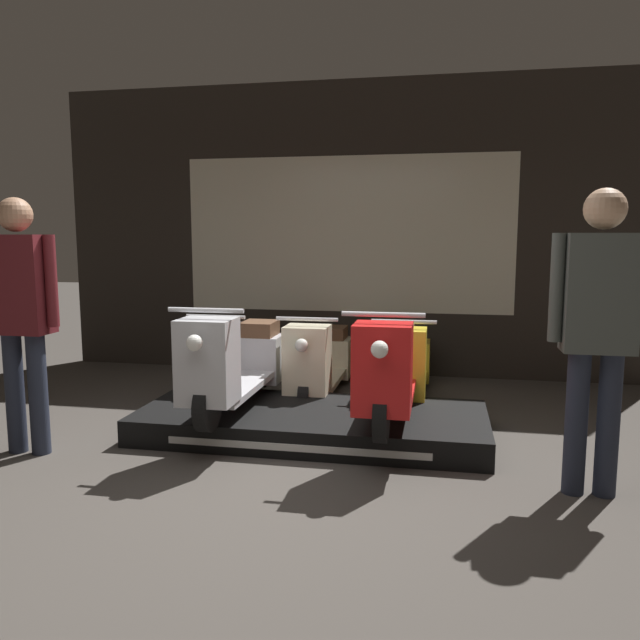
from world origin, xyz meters
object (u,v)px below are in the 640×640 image
object	(u,v)px
scooter_display_right	(390,369)
scooter_backrow_0	(239,358)
scooter_backrow_2	(407,365)
scooter_backrow_1	(321,361)
scooter_display_left	(237,363)
person_left_browsing	(21,305)
person_right_browsing	(598,318)

from	to	relation	value
scooter_display_right	scooter_backrow_0	bearing A→B (deg)	143.60
scooter_backrow_0	scooter_backrow_2	world-z (taller)	same
scooter_backrow_1	scooter_display_left	bearing A→B (deg)	-111.19
scooter_display_right	scooter_backrow_1	distance (m)	1.39
scooter_display_right	scooter_backrow_0	world-z (taller)	scooter_display_right
person_left_browsing	scooter_backrow_0	bearing A→B (deg)	63.81
scooter_backrow_0	person_right_browsing	distance (m)	3.49
scooter_display_left	scooter_backrow_0	size ratio (longest dim) A/B	1.00
scooter_backrow_0	scooter_backrow_2	xyz separation A→B (m)	(1.63, 0.00, 0.00)
scooter_display_left	scooter_display_right	bearing A→B (deg)	0.00
scooter_backrow_2	person_right_browsing	xyz separation A→B (m)	(1.20, -1.91, 0.72)
scooter_display_left	person_left_browsing	bearing A→B (deg)	-149.93
scooter_display_right	person_right_browsing	xyz separation A→B (m)	(1.26, -0.76, 0.52)
scooter_display_left	scooter_backrow_0	distance (m)	1.23
scooter_backrow_0	person_right_browsing	xyz separation A→B (m)	(2.83, -1.91, 0.72)
scooter_backrow_1	person_right_browsing	distance (m)	2.87
scooter_backrow_2	person_right_browsing	distance (m)	2.37
scooter_backrow_1	scooter_backrow_2	size ratio (longest dim) A/B	1.00
scooter_display_left	scooter_backrow_2	bearing A→B (deg)	42.43
scooter_display_right	person_left_browsing	world-z (taller)	person_left_browsing
scooter_backrow_2	person_left_browsing	bearing A→B (deg)	-143.37
scooter_display_right	person_left_browsing	xyz separation A→B (m)	(-2.51, -0.76, 0.52)
scooter_backrow_1	person_right_browsing	xyz separation A→B (m)	(2.01, -1.91, 0.72)
person_left_browsing	scooter_backrow_2	bearing A→B (deg)	36.63
scooter_display_right	person_right_browsing	size ratio (longest dim) A/B	0.95
person_left_browsing	person_right_browsing	xyz separation A→B (m)	(3.77, 0.00, 0.00)
scooter_display_right	scooter_backrow_2	distance (m)	1.18
person_right_browsing	scooter_display_right	bearing A→B (deg)	148.99
scooter_display_left	scooter_backrow_1	distance (m)	1.26
scooter_backrow_0	person_left_browsing	size ratio (longest dim) A/B	0.96
scooter_backrow_0	scooter_display_left	bearing A→B (deg)	-72.34
person_right_browsing	scooter_backrow_0	bearing A→B (deg)	145.92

